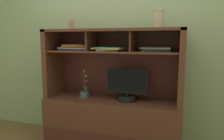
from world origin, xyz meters
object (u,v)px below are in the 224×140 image
potted_orchid (84,94)px  magazine_stack_centre (109,49)px  magazine_stack_right (77,47)px  magazine_stack_left (156,49)px  tv_monitor (127,88)px  diffuser_bottle (72,25)px  media_console (112,111)px  ceramic_vase (159,19)px

potted_orchid → magazine_stack_centre: bearing=-6.2°
potted_orchid → magazine_stack_right: bearing=156.4°
potted_orchid → magazine_stack_left: size_ratio=1.00×
tv_monitor → diffuser_bottle: size_ratio=1.84×
potted_orchid → media_console: bearing=4.6°
magazine_stack_centre → ceramic_vase: size_ratio=1.86×
magazine_stack_left → magazine_stack_right: size_ratio=0.87×
potted_orchid → magazine_stack_right: 0.59m
potted_orchid → tv_monitor: bearing=-0.8°
diffuser_bottle → potted_orchid: bearing=-13.9°
potted_orchid → ceramic_vase: 1.25m
media_console → potted_orchid: media_console is taller
media_console → tv_monitor: size_ratio=3.39×
tv_monitor → diffuser_bottle: bearing=176.0°
magazine_stack_right → ceramic_vase: ceramic_vase is taller
media_console → potted_orchid: bearing=-175.4°
magazine_stack_right → ceramic_vase: size_ratio=1.95×
tv_monitor → magazine_stack_centre: bearing=-172.6°
magazine_stack_centre → ceramic_vase: ceramic_vase is taller
magazine_stack_left → magazine_stack_right: magazine_stack_right is taller
ceramic_vase → potted_orchid: bearing=-177.2°
magazine_stack_left → magazine_stack_centre: bearing=-169.5°
potted_orchid → ceramic_vase: (0.88, 0.04, 0.89)m
magazine_stack_left → ceramic_vase: bearing=-50.2°
magazine_stack_right → media_console: bearing=-2.8°
potted_orchid → magazine_stack_left: 1.03m
tv_monitor → ceramic_vase: size_ratio=2.37×
magazine_stack_centre → ceramic_vase: bearing=8.0°
diffuser_bottle → magazine_stack_left: bearing=1.1°
media_console → ceramic_vase: 1.20m
magazine_stack_left → ceramic_vase: size_ratio=1.70×
magazine_stack_left → magazine_stack_centre: 0.54m
magazine_stack_left → diffuser_bottle: diffuser_bottle is taller
media_console → diffuser_bottle: 1.17m
tv_monitor → diffuser_bottle: (-0.71, 0.05, 0.73)m
media_console → magazine_stack_left: 0.91m
media_console → potted_orchid: (-0.35, -0.03, 0.19)m
media_console → magazine_stack_left: media_console is taller
diffuser_bottle → tv_monitor: bearing=-4.0°
magazine_stack_left → ceramic_vase: 0.33m
diffuser_bottle → ceramic_vase: size_ratio=1.29×
media_console → magazine_stack_right: bearing=177.2°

